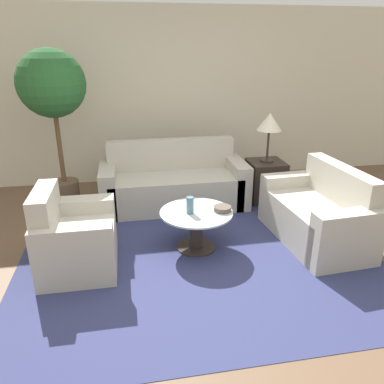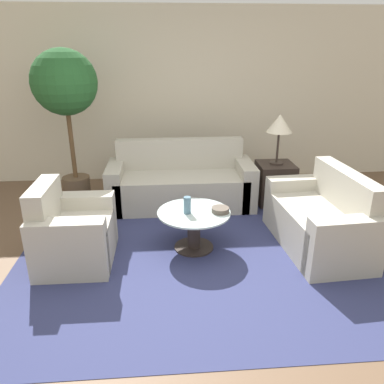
# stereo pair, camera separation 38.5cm
# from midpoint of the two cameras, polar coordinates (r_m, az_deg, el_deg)

# --- Properties ---
(ground_plane) EXTENTS (14.00, 14.00, 0.00)m
(ground_plane) POSITION_cam_midpoint_polar(r_m,az_deg,el_deg) (3.56, -1.28, -13.49)
(ground_plane) COLOR brown
(wall_back) EXTENTS (10.00, 0.06, 2.60)m
(wall_back) POSITION_cam_midpoint_polar(r_m,az_deg,el_deg) (5.95, -6.14, 14.20)
(wall_back) COLOR beige
(wall_back) RESTS_ON ground_plane
(rug) EXTENTS (3.63, 3.31, 0.01)m
(rug) POSITION_cam_midpoint_polar(r_m,az_deg,el_deg) (4.08, -2.09, -8.47)
(rug) COLOR navy
(rug) RESTS_ON ground_plane
(sofa_main) EXTENTS (1.92, 0.76, 0.86)m
(sofa_main) POSITION_cam_midpoint_polar(r_m,az_deg,el_deg) (5.07, -5.00, 1.15)
(sofa_main) COLOR #B2AD9E
(sofa_main) RESTS_ON ground_plane
(armchair) EXTENTS (0.71, 0.84, 0.82)m
(armchair) POSITION_cam_midpoint_polar(r_m,az_deg,el_deg) (3.86, -20.52, -7.02)
(armchair) COLOR #B2AD9E
(armchair) RESTS_ON ground_plane
(loveseat) EXTENTS (0.81, 1.39, 0.84)m
(loveseat) POSITION_cam_midpoint_polar(r_m,az_deg,el_deg) (4.30, 16.51, -3.53)
(loveseat) COLOR #B2AD9E
(loveseat) RESTS_ON ground_plane
(coffee_table) EXTENTS (0.77, 0.77, 0.43)m
(coffee_table) POSITION_cam_midpoint_polar(r_m,az_deg,el_deg) (3.95, -2.14, -5.06)
(coffee_table) COLOR #332823
(coffee_table) RESTS_ON ground_plane
(side_table) EXTENTS (0.48, 0.48, 0.56)m
(side_table) POSITION_cam_midpoint_polar(r_m,az_deg,el_deg) (5.28, 9.07, 1.70)
(side_table) COLOR #332823
(side_table) RESTS_ON ground_plane
(table_lamp) EXTENTS (0.33, 0.33, 0.66)m
(table_lamp) POSITION_cam_midpoint_polar(r_m,az_deg,el_deg) (5.07, 9.60, 10.28)
(table_lamp) COLOR #332823
(table_lamp) RESTS_ON side_table
(potted_plant) EXTENTS (0.83, 0.83, 2.02)m
(potted_plant) POSITION_cam_midpoint_polar(r_m,az_deg,el_deg) (5.13, -22.59, 13.79)
(potted_plant) COLOR brown
(potted_plant) RESTS_ON ground_plane
(vase) EXTENTS (0.08, 0.08, 0.18)m
(vase) POSITION_cam_midpoint_polar(r_m,az_deg,el_deg) (3.82, -3.18, -2.09)
(vase) COLOR slate
(vase) RESTS_ON coffee_table
(bowl) EXTENTS (0.18, 0.18, 0.05)m
(bowl) POSITION_cam_midpoint_polar(r_m,az_deg,el_deg) (3.90, 1.86, -2.61)
(bowl) COLOR brown
(bowl) RESTS_ON coffee_table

